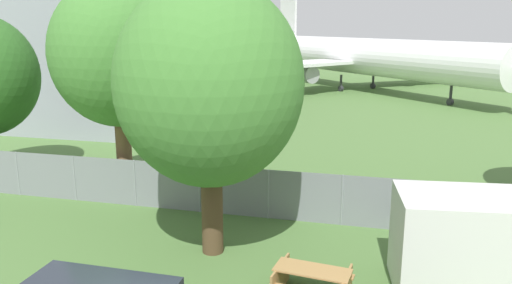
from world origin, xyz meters
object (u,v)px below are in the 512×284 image
portable_cabin (489,245)px  tree_near_hangar (210,85)px  tree_behind_benches (118,54)px  airplane (366,57)px  picnic_bench_near_cabin (312,280)px

portable_cabin → tree_near_hangar: (-7.47, 0.51, 3.74)m
tree_near_hangar → tree_behind_benches: tree_behind_benches is taller
airplane → picnic_bench_near_cabin: 40.69m
portable_cabin → picnic_bench_near_cabin: bearing=-169.0°
portable_cabin → tree_near_hangar: size_ratio=0.60×
portable_cabin → tree_behind_benches: size_ratio=0.58×
picnic_bench_near_cabin → tree_near_hangar: size_ratio=0.26×
tree_near_hangar → portable_cabin: bearing=-3.9°
airplane → picnic_bench_near_cabin: airplane is taller
airplane → tree_near_hangar: (-3.07, -38.73, 1.58)m
portable_cabin → picnic_bench_near_cabin: size_ratio=2.35×
airplane → portable_cabin: airplane is taller
portable_cabin → tree_behind_benches: bearing=154.7°
tree_near_hangar → picnic_bench_near_cabin: bearing=-29.8°
portable_cabin → tree_behind_benches: (-12.28, 4.17, 4.30)m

